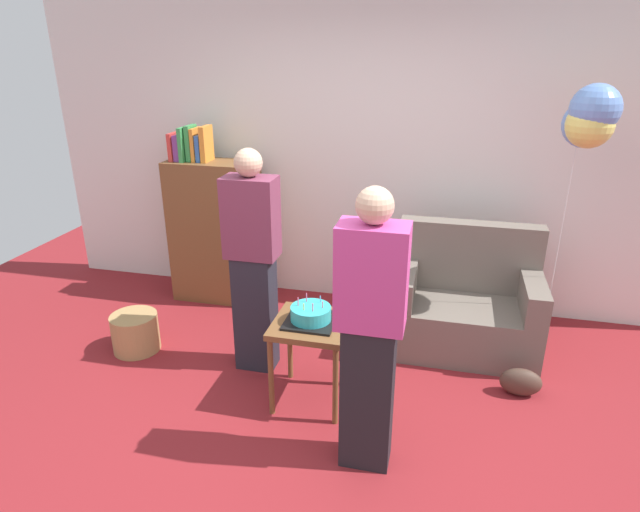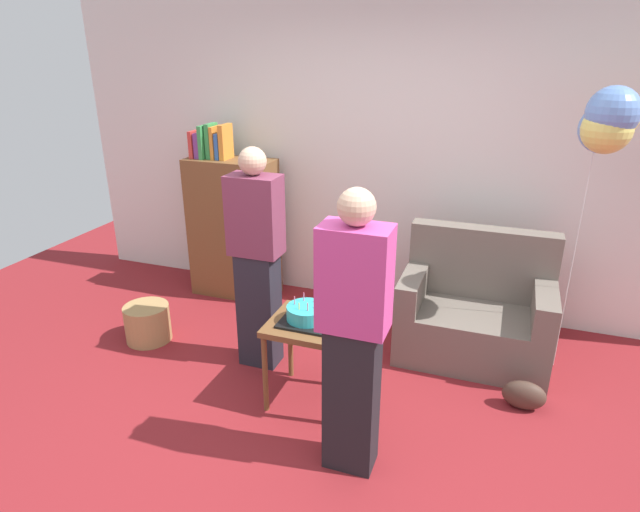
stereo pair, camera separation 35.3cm
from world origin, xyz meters
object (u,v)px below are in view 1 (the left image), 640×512
side_table (311,334)px  person_blowing_candles (253,262)px  wicker_basket (135,332)px  bookshelf (215,229)px  birthday_cake (311,315)px  handbag (521,382)px  person_holding_cake (370,334)px  balloon_bunch (592,118)px  couch (465,306)px

side_table → person_blowing_candles: person_blowing_candles is taller
person_blowing_candles → wicker_basket: bearing=-175.3°
bookshelf → side_table: 1.83m
birthday_cake → handbag: (1.38, 0.38, -0.54)m
bookshelf → person_holding_cake: size_ratio=0.98×
wicker_basket → handbag: bearing=1.8°
wicker_basket → balloon_bunch: bearing=11.8°
birthday_cake → wicker_basket: size_ratio=0.89×
wicker_basket → handbag: wicker_basket is taller
wicker_basket → person_blowing_candles: bearing=1.2°
wicker_basket → side_table: bearing=-10.9°
bookshelf → person_holding_cake: person_holding_cake is taller
side_table → handbag: 1.49m
side_table → handbag: (1.38, 0.38, -0.40)m
couch → birthday_cake: bearing=-135.6°
side_table → handbag: bearing=15.4°
birthday_cake → balloon_bunch: bearing=29.8°
person_blowing_candles → birthday_cake: bearing=-28.6°
couch → handbag: 0.75m
bookshelf → handbag: 2.86m
couch → birthday_cake: size_ratio=3.44×
side_table → person_holding_cake: 0.73m
bookshelf → side_table: bookshelf is taller
birthday_cake → wicker_basket: bearing=169.1°
bookshelf → birthday_cake: (1.25, -1.33, -0.04)m
person_blowing_candles → wicker_basket: size_ratio=4.53×
person_blowing_candles → person_holding_cake: 1.23m
person_holding_cake → birthday_cake: bearing=-33.3°
bookshelf → handbag: bookshelf is taller
couch → handbag: size_ratio=3.93×
person_holding_cake → person_blowing_candles: bearing=-26.3°
person_holding_cake → handbag: person_holding_cake is taller
person_blowing_candles → balloon_bunch: 2.44m
couch → balloon_bunch: balloon_bunch is taller
couch → balloon_bunch: 1.61m
birthday_cake → person_blowing_candles: size_ratio=0.20×
birthday_cake → handbag: bearing=15.4°
handbag → couch: bearing=123.2°
couch → person_blowing_candles: size_ratio=0.67×
couch → person_holding_cake: bearing=-110.7°
couch → side_table: 1.40m
side_table → person_blowing_candles: 0.67m
bookshelf → person_holding_cake: bearing=-46.8°
couch → bookshelf: 2.30m
handbag → person_blowing_candles: bearing=-177.8°
side_table → person_holding_cake: bearing=-46.9°
person_holding_cake → handbag: bearing=-124.0°
bookshelf → person_blowing_candles: (0.75, -1.02, 0.15)m
couch → wicker_basket: (-2.49, -0.69, -0.19)m
person_holding_cake → bookshelf: bearing=-33.3°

